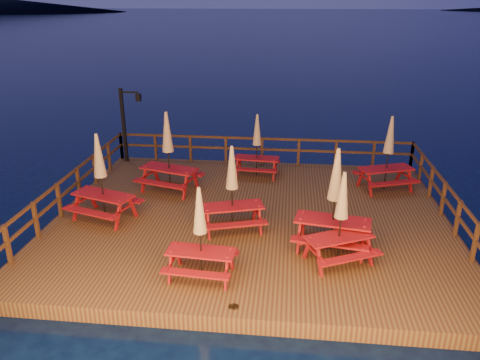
{
  "coord_description": "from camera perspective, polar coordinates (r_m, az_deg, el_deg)",
  "views": [
    {
      "loc": [
        1.06,
        -13.06,
        6.77
      ],
      "look_at": [
        -0.43,
        0.6,
        1.33
      ],
      "focal_mm": 35.0,
      "sensor_mm": 36.0,
      "label": 1
    }
  ],
  "objects": [
    {
      "name": "ground",
      "position": [
        14.75,
        1.4,
        -5.73
      ],
      "size": [
        500.0,
        500.0,
        0.0
      ],
      "primitive_type": "plane",
      "color": "black",
      "rests_on": "ground"
    },
    {
      "name": "deck",
      "position": [
        14.66,
        1.41,
        -5.03
      ],
      "size": [
        12.0,
        10.0,
        0.4
      ],
      "primitive_type": "cube",
      "color": "#4A2917",
      "rests_on": "ground"
    },
    {
      "name": "deck_piles",
      "position": [
        14.89,
        1.39,
        -6.75
      ],
      "size": [
        11.44,
        9.44,
        1.4
      ],
      "color": "#3B2A13",
      "rests_on": "ground"
    },
    {
      "name": "railing",
      "position": [
        15.89,
        1.99,
        0.94
      ],
      "size": [
        11.8,
        9.75,
        1.1
      ],
      "color": "#3B2A13",
      "rests_on": "deck"
    },
    {
      "name": "lamp_post",
      "position": [
        19.3,
        -13.62,
        7.3
      ],
      "size": [
        0.85,
        0.18,
        3.0
      ],
      "color": "black",
      "rests_on": "deck"
    },
    {
      "name": "picnic_table_0",
      "position": [
        13.17,
        -0.98,
        -0.92
      ],
      "size": [
        2.14,
        1.93,
        2.55
      ],
      "rotation": [
        0.0,
        0.0,
        0.3
      ],
      "color": "maroon",
      "rests_on": "deck"
    },
    {
      "name": "picnic_table_1",
      "position": [
        11.84,
        12.21,
        -4.4
      ],
      "size": [
        2.16,
        2.02,
        2.45
      ],
      "rotation": [
        0.0,
        0.0,
        0.46
      ],
      "color": "maroon",
      "rests_on": "deck"
    },
    {
      "name": "picnic_table_2",
      "position": [
        12.37,
        11.46,
        -2.2
      ],
      "size": [
        2.21,
        1.92,
        2.82
      ],
      "rotation": [
        0.0,
        0.0,
        -0.17
      ],
      "color": "maroon",
      "rests_on": "deck"
    },
    {
      "name": "picnic_table_3",
      "position": [
        14.42,
        -16.61,
        0.49
      ],
      "size": [
        2.27,
        2.05,
        2.69
      ],
      "rotation": [
        0.0,
        0.0,
        -0.31
      ],
      "color": "maroon",
      "rests_on": "deck"
    },
    {
      "name": "picnic_table_4",
      "position": [
        11.05,
        -4.88,
        -6.29
      ],
      "size": [
        1.73,
        1.46,
        2.34
      ],
      "rotation": [
        0.0,
        0.0,
        -0.08
      ],
      "color": "maroon",
      "rests_on": "deck"
    },
    {
      "name": "picnic_table_5",
      "position": [
        16.07,
        -8.76,
        3.55
      ],
      "size": [
        2.34,
        2.11,
        2.8
      ],
      "rotation": [
        0.0,
        0.0,
        -0.29
      ],
      "color": "maroon",
      "rests_on": "deck"
    },
    {
      "name": "picnic_table_6",
      "position": [
        16.82,
        17.63,
        3.25
      ],
      "size": [
        2.23,
        2.03,
        2.62
      ],
      "rotation": [
        0.0,
        0.0,
        0.34
      ],
      "color": "maroon",
      "rests_on": "deck"
    },
    {
      "name": "picnic_table_7",
      "position": [
        17.37,
        2.08,
        4.38
      ],
      "size": [
        1.75,
        1.48,
        2.36
      ],
      "rotation": [
        0.0,
        0.0,
        -0.07
      ],
      "color": "maroon",
      "rests_on": "deck"
    }
  ]
}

